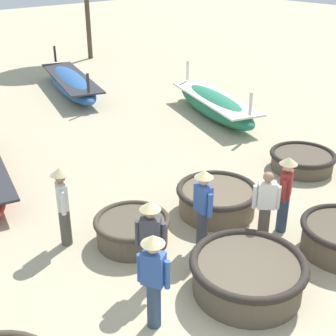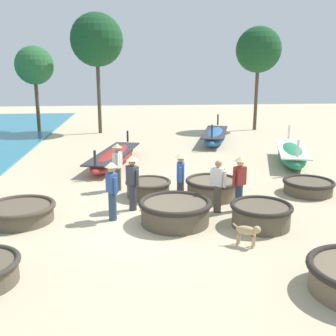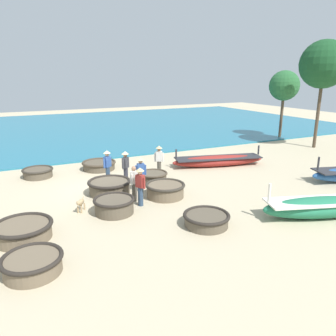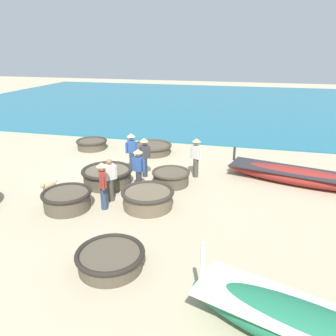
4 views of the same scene
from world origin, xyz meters
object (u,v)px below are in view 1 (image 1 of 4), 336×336
Objects in this scene: coracle_weathered at (217,199)px; coracle_front_right at (302,160)px; coracle_center at (132,229)px; coracle_beside_post at (248,274)px; fisherman_with_hat at (153,276)px; long_boat_ochre_hull at (215,105)px; fisherman_standing_right at (285,190)px; fisherman_hauling at (63,202)px; fisherman_standing_left at (151,239)px; fisherman_crouching at (203,204)px; long_boat_green_hull at (71,83)px; fisherman_by_coracle at (265,206)px.

coracle_weathered reaches higher than coracle_front_right.
coracle_weathered is 2.13m from coracle_center.
coracle_beside_post is (-1.51, -2.15, 0.01)m from coracle_weathered.
fisherman_with_hat is at bearing -118.80° from coracle_center.
fisherman_standing_right is at bearing -125.21° from long_boat_ochre_hull.
coracle_beside_post is 3.70m from fisherman_hauling.
fisherman_standing_left is at bearing -77.17° from fisherman_hauling.
fisherman_standing_left is 1.00× the size of fisherman_standing_right.
fisherman_crouching and fisherman_standing_right have the same top height.
fisherman_with_hat is at bearing -153.72° from fisherman_crouching.
coracle_beside_post is at bearing -14.03° from fisherman_with_hat.
long_boat_ochre_hull is at bearing -68.69° from long_boat_green_hull.
coracle_weathered is 0.36× the size of long_boat_ochre_hull.
coracle_center is 0.91× the size of fisherman_hauling.
coracle_weathered is at bearing -103.17° from long_boat_green_hull.
fisherman_standing_right is at bearing -153.12° from coracle_front_right.
fisherman_with_hat and fisherman_standing_left have the same top height.
fisherman_with_hat is 3.07m from fisherman_by_coracle.
fisherman_with_hat is (-0.10, -2.85, 0.00)m from fisherman_hauling.
fisherman_standing_left is at bearing -113.17° from coracle_center.
fisherman_hauling reaches higher than fisherman_by_coracle.
fisherman_with_hat is (-7.87, -6.25, 0.54)m from long_boat_ochre_hull.
coracle_center is 10.96m from long_boat_green_hull.
fisherman_by_coracle is at bearing -41.56° from coracle_center.
coracle_front_right is 0.86× the size of coracle_beside_post.
fisherman_standing_left is 1.49m from fisherman_crouching.
fisherman_standing_right reaches higher than coracle_beside_post.
fisherman_standing_right is (3.70, 0.34, 0.00)m from fisherman_with_hat.
coracle_weathered is 1.51m from fisherman_by_coracle.
long_boat_green_hull is (4.52, 9.98, 0.09)m from coracle_center.
long_boat_green_hull is 3.72× the size of fisherman_by_coracle.
long_boat_ochre_hull is 7.67m from fisherman_by_coracle.
fisherman_standing_right is at bearing -70.86° from coracle_weathered.
fisherman_standing_left is 1.00× the size of fisherman_crouching.
long_boat_green_hull is at bearing 111.31° from long_boat_ochre_hull.
fisherman_standing_left is at bearing 133.35° from coracle_beside_post.
fisherman_hauling is 2.13m from fisherman_standing_left.
fisherman_standing_right is at bearing -99.38° from long_boat_green_hull.
fisherman_hauling reaches higher than coracle_weathered.
coracle_weathered is 1.08× the size of fisherman_crouching.
long_boat_ochre_hull reaches higher than coracle_front_right.
long_boat_green_hull is at bearing 58.90° from fisherman_hauling.
coracle_beside_post is at bearing -159.10° from fisherman_standing_right.
coracle_center is at bearing 177.47° from coracle_front_right.
coracle_front_right is at bearing 1.08° from coracle_weathered.
fisherman_standing_left is at bearing -160.25° from coracle_weathered.
fisherman_by_coracle is 0.94× the size of fisherman_standing_left.
fisherman_standing_right is at bearing 5.18° from fisherman_with_hat.
fisherman_with_hat is (-1.11, -2.02, 0.65)m from coracle_center.
long_boat_ochre_hull reaches higher than coracle_center.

